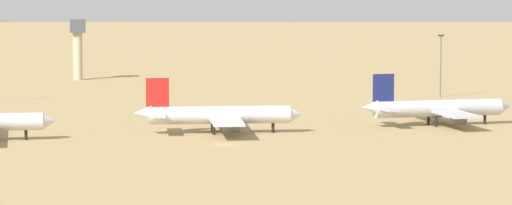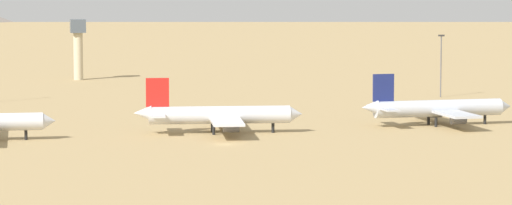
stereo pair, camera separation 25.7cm
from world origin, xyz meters
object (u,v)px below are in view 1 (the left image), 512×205
(parked_jet_red_4, at_px, (218,115))
(control_tower, at_px, (78,43))
(parked_jet_navy_5, at_px, (437,108))
(light_pole_west, at_px, (441,62))

(parked_jet_red_4, relative_size, control_tower, 1.85)
(control_tower, bearing_deg, parked_jet_red_4, -82.43)
(control_tower, bearing_deg, parked_jet_navy_5, -64.14)
(parked_jet_navy_5, bearing_deg, light_pole_west, 66.99)
(parked_jet_red_4, relative_size, parked_jet_navy_5, 1.01)
(parked_jet_navy_5, bearing_deg, control_tower, 113.22)
(light_pole_west, bearing_deg, parked_jet_red_4, -137.14)
(parked_jet_red_4, height_order, control_tower, control_tower)
(parked_jet_navy_5, height_order, light_pole_west, light_pole_west)
(control_tower, bearing_deg, light_pole_west, -40.41)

